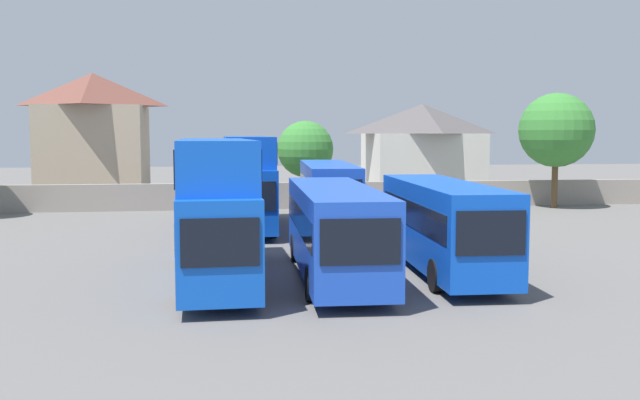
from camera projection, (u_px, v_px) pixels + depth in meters
name	position (u px, v px, depth m)	size (l,w,h in m)	color
ground	(287.00, 218.00, 43.77)	(140.00, 140.00, 0.00)	#605E5B
depot_boundary_wall	(279.00, 196.00, 49.20)	(56.00, 0.50, 1.80)	gray
bus_1	(215.00, 201.00, 25.15)	(2.81, 11.51, 4.96)	blue
bus_2	(335.00, 226.00, 25.54)	(2.95, 11.42, 3.27)	blue
bus_3	(442.00, 221.00, 26.61)	(2.79, 10.79, 3.35)	blue
bus_4	(247.00, 177.00, 38.71)	(2.59, 11.33, 5.00)	blue
bus_5	(328.00, 191.00, 39.46)	(3.25, 11.90, 3.51)	blue
house_terrace_left	(94.00, 136.00, 55.14)	(8.11, 7.14, 9.76)	tan
house_terrace_centre	(422.00, 149.00, 59.39)	(9.22, 8.09, 7.58)	silver
tree_left_of_lot	(305.00, 149.00, 51.66)	(4.06, 4.06, 6.07)	brown
tree_behind_wall	(556.00, 130.00, 49.37)	(5.11, 5.11, 7.94)	brown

